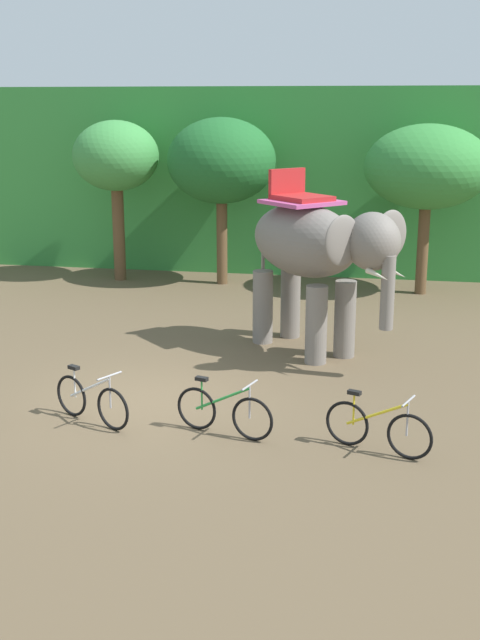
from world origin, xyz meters
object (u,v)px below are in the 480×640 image
Objects in this scene: tree_center at (222,162)px; bike_white at (91,400)px; bike_green at (224,412)px; bike_yellow at (378,428)px; tree_left at (427,168)px; elephant at (314,250)px; tree_far_left at (116,158)px.

tree_center reaches higher than bike_white.
bike_white and bike_green have the same top height.
tree_center reaches higher than bike_yellow.
tree_left reaches higher than elephant.
tree_center is 2.92× the size of bike_yellow.
tree_left reaches higher than bike_white.
tree_far_left reaches higher than bike_white.
tree_center is (3.10, 0.02, -0.07)m from tree_far_left.
bike_yellow is (1.46, -4.86, -1.82)m from elephant.
bike_white is (-5.59, -10.60, -3.05)m from tree_left.
tree_center is at bearing 117.24° from elephant.
tree_far_left is at bearing -179.62° from tree_center.
bike_white is at bearing -73.72° from tree_far_left.
tree_center reaches higher than bike_green.
tree_left is at bearing 72.62° from bike_green.
bike_white is (-3.19, -4.53, -1.82)m from elephant.
bike_green is (-0.95, -4.63, -1.82)m from elephant.
elephant is at bearing -44.75° from tree_far_left.
tree_left is 6.64m from elephant.
tree_center is 1.03× the size of tree_left.
tree_left is at bearing 68.41° from elephant.
tree_left is 2.97× the size of bike_white.
elephant is at bearing -111.59° from tree_left.
elephant is at bearing -62.76° from tree_center.
elephant is 2.34× the size of bike_yellow.
tree_left reaches higher than bike_yellow.
tree_far_left reaches higher than tree_left.
bike_yellow is (7.80, -11.15, -3.19)m from tree_far_left.
elephant is 2.29× the size of bike_green.
tree_left is 2.77× the size of bike_green.
bike_white is at bearing -125.10° from elephant.
tree_center is at bearing 112.85° from bike_yellow.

